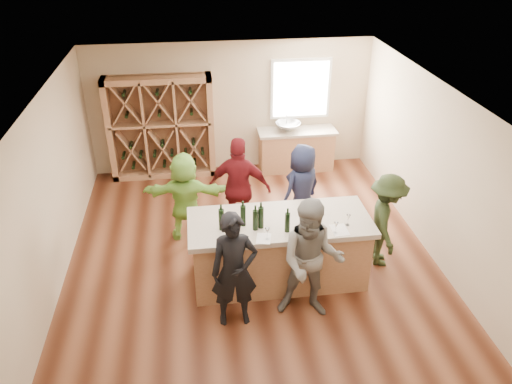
{
  "coord_description": "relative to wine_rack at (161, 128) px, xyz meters",
  "views": [
    {
      "loc": [
        -0.82,
        -6.67,
        5.07
      ],
      "look_at": [
        0.1,
        0.2,
        1.15
      ],
      "focal_mm": 35.0,
      "sensor_mm": 36.0,
      "label": 1
    }
  ],
  "objects": [
    {
      "name": "wall_right",
      "position": [
        4.55,
        -3.27,
        0.3
      ],
      "size": [
        0.1,
        7.0,
        2.8
      ],
      "primitive_type": "cube",
      "color": "#C5AE8F",
      "rests_on": "ground"
    },
    {
      "name": "person_near_right",
      "position": [
        2.15,
        -4.65,
        -0.18
      ],
      "size": [
        0.98,
        0.68,
        1.84
      ],
      "primitive_type": "imported",
      "rotation": [
        0.0,
        0.0,
        -0.23
      ],
      "color": "slate",
      "rests_on": "floor"
    },
    {
      "name": "tasting_counter_top",
      "position": [
        1.85,
        -3.84,
        -0.06
      ],
      "size": [
        2.72,
        1.12,
        0.08
      ],
      "primitive_type": "cube",
      "color": "#B0A18F",
      "rests_on": "tasting_counter_base"
    },
    {
      "name": "wine_glass_e",
      "position": [
        2.81,
        -4.1,
        0.06
      ],
      "size": [
        0.08,
        0.08,
        0.16
      ],
      "primitive_type": "cone",
      "rotation": [
        0.0,
        0.0,
        0.38
      ],
      "color": "white",
      "rests_on": "tasting_counter_top"
    },
    {
      "name": "tasting_menu_a",
      "position": [
        1.55,
        -4.27,
        -0.02
      ],
      "size": [
        0.25,
        0.31,
        0.0
      ],
      "primitive_type": "cube",
      "rotation": [
        0.0,
        0.0,
        -0.22
      ],
      "color": "white",
      "rests_on": "tasting_counter_top"
    },
    {
      "name": "back_counter_top",
      "position": [
        2.9,
        -0.07,
        -0.21
      ],
      "size": [
        1.7,
        0.62,
        0.06
      ],
      "primitive_type": "cube",
      "color": "#B0A18F",
      "rests_on": "back_counter_base"
    },
    {
      "name": "person_far_right",
      "position": [
        2.5,
        -2.46,
        -0.28
      ],
      "size": [
        0.95,
        0.86,
        1.63
      ],
      "primitive_type": "imported",
      "rotation": [
        0.0,
        0.0,
        3.69
      ],
      "color": "#191E38",
      "rests_on": "floor"
    },
    {
      "name": "window_frame",
      "position": [
        3.0,
        0.2,
        0.65
      ],
      "size": [
        1.3,
        0.06,
        1.3
      ],
      "primitive_type": "cube",
      "color": "white",
      "rests_on": "wall_back"
    },
    {
      "name": "person_far_mid",
      "position": [
        1.39,
        -2.5,
        -0.18
      ],
      "size": [
        1.19,
        0.83,
        1.84
      ],
      "primitive_type": "imported",
      "rotation": [
        0.0,
        0.0,
        2.86
      ],
      "color": "#590F14",
      "rests_on": "floor"
    },
    {
      "name": "wine_bottle_c",
      "position": [
        1.3,
        -3.89,
        0.14
      ],
      "size": [
        0.09,
        0.09,
        0.32
      ],
      "primitive_type": "cylinder",
      "rotation": [
        0.0,
        0.0,
        0.14
      ],
      "color": "black",
      "rests_on": "tasting_counter_top"
    },
    {
      "name": "wine_bottle_f",
      "position": [
        1.9,
        -4.14,
        0.13
      ],
      "size": [
        0.07,
        0.07,
        0.3
      ],
      "primitive_type": "cylinder",
      "color": "black",
      "rests_on": "tasting_counter_top"
    },
    {
      "name": "wine_bottle_b",
      "position": [
        1.17,
        -4.13,
        0.12
      ],
      "size": [
        0.09,
        0.09,
        0.28
      ],
      "primitive_type": "cylinder",
      "rotation": [
        0.0,
        0.0,
        -0.36
      ],
      "color": "black",
      "rests_on": "tasting_counter_top"
    },
    {
      "name": "wine_bottle_e",
      "position": [
        1.55,
        -3.99,
        0.15
      ],
      "size": [
        0.09,
        0.09,
        0.33
      ],
      "primitive_type": "cylinder",
      "rotation": [
        0.0,
        0.0,
        -0.08
      ],
      "color": "black",
      "rests_on": "tasting_counter_top"
    },
    {
      "name": "wall_left",
      "position": [
        -1.55,
        -3.27,
        0.3
      ],
      "size": [
        0.1,
        7.0,
        2.8
      ],
      "primitive_type": "cube",
      "color": "#C5AE8F",
      "rests_on": "ground"
    },
    {
      "name": "wine_bottle_d",
      "position": [
        1.46,
        -4.03,
        0.14
      ],
      "size": [
        0.1,
        0.1,
        0.32
      ],
      "primitive_type": "cylinder",
      "rotation": [
        0.0,
        0.0,
        -0.29
      ],
      "color": "black",
      "rests_on": "tasting_counter_top"
    },
    {
      "name": "wall_back",
      "position": [
        1.5,
        0.28,
        0.3
      ],
      "size": [
        6.0,
        0.1,
        2.8
      ],
      "primitive_type": "cube",
      "color": "#C5AE8F",
      "rests_on": "ground"
    },
    {
      "name": "wine_glass_a",
      "position": [
        1.59,
        -4.3,
        0.07
      ],
      "size": [
        0.08,
        0.08,
        0.19
      ],
      "primitive_type": "cone",
      "rotation": [
        0.0,
        0.0,
        0.05
      ],
      "color": "white",
      "rests_on": "tasting_counter_top"
    },
    {
      "name": "window_pane",
      "position": [
        3.0,
        0.17,
        0.65
      ],
      "size": [
        1.18,
        0.01,
        1.18
      ],
      "primitive_type": "cube",
      "color": "white",
      "rests_on": "wall_back"
    },
    {
      "name": "back_counter_base",
      "position": [
        2.9,
        -0.07,
        -0.67
      ],
      "size": [
        1.6,
        0.58,
        0.86
      ],
      "primitive_type": "cube",
      "color": "#A7744F",
      "rests_on": "floor"
    },
    {
      "name": "wall_front",
      "position": [
        1.5,
        -6.82,
        0.3
      ],
      "size": [
        6.0,
        0.1,
        2.8
      ],
      "primitive_type": "cube",
      "color": "#C5AE8F",
      "rests_on": "ground"
    },
    {
      "name": "person_near_left",
      "position": [
        1.09,
        -4.67,
        -0.23
      ],
      "size": [
        0.64,
        0.48,
        1.74
      ],
      "primitive_type": "imported",
      "rotation": [
        0.0,
        0.0,
        0.02
      ],
      "color": "black",
      "rests_on": "floor"
    },
    {
      "name": "tasting_counter_base",
      "position": [
        1.85,
        -3.84,
        -0.6
      ],
      "size": [
        2.6,
        1.0,
        1.0
      ],
      "primitive_type": "cube",
      "color": "#A7744F",
      "rests_on": "floor"
    },
    {
      "name": "person_far_left",
      "position": [
        0.46,
        -2.47,
        -0.29
      ],
      "size": [
        1.55,
        0.7,
        1.61
      ],
      "primitive_type": "imported",
      "rotation": [
        0.0,
        0.0,
        3.03
      ],
      "color": "#8CC64C",
      "rests_on": "floor"
    },
    {
      "name": "floor",
      "position": [
        1.5,
        -3.27,
        -1.15
      ],
      "size": [
        6.0,
        7.0,
        0.1
      ],
      "primitive_type": "cube",
      "color": "brown",
      "rests_on": "ground"
    },
    {
      "name": "wine_glass_c",
      "position": [
        2.58,
        -4.27,
        0.07
      ],
      "size": [
        0.08,
        0.08,
        0.17
      ],
      "primitive_type": "cone",
      "rotation": [
        0.0,
        0.0,
        -0.17
      ],
      "color": "white",
      "rests_on": "tasting_counter_top"
    },
    {
      "name": "person_server",
      "position": [
        3.6,
        -3.63,
        -0.31
      ],
      "size": [
        0.69,
        1.1,
        1.59
      ],
      "primitive_type": "imported",
      "rotation": [
        0.0,
        0.0,
        1.35
      ],
      "color": "#263319",
      "rests_on": "floor"
    },
    {
      "name": "wine_glass_d",
      "position": [
        2.29,
        -3.95,
        0.06
      ],
      "size": [
        0.08,
        0.08,
        0.17
      ],
      "primitive_type": "cone",
      "rotation": [
        0.0,
        0.0,
        0.41
      ],
      "color": "white",
      "rests_on": "tasting_counter_top"
    },
    {
      "name": "ceiling",
      "position": [
        1.5,
        -3.27,
        1.75
      ],
      "size": [
        6.0,
        7.0,
        0.1
      ],
      "primitive_type": "cube",
      "color": "white",
      "rests_on": "ground"
    },
    {
      "name": "wine_glass_b",
      "position": [
        2.06,
        -4.27,
        0.06
      ],
      "size": [
        0.08,
        0.08,
        0.17
      ],
      "primitive_type": "cone",
      "rotation": [
        0.0,
        0.0,
        -0.31
      ],
      "color": "white",
      "rests_on": "tasting_counter_top"
    },
    {
      "name": "tasting_menu_c",
      "position": [
        2.66,
        -4.2,
        -0.02
      ],
      "size": [
        0.23,
        0.32,
        0.0
      ],
      "primitive_type": "cube",
      "rotation": [
        0.0,
        0.0,
        0.02
      ],
      "color": "white",
      "rests_on": "tasting_counter_top"
    },
    {
      "name": "faucet",
      "position": [
        2.7,
        0.11,
        -0.03
      ],
      "size": [
        0.02,
        0.02,
        0.3
      ],
      "primitive_type": "cylinder",
      "color": "silver",
      "rests_on": "back_counter_top"
    },
    {
      "name": "wine_bottle_a",
      "position": [
        0.99,
        -3.96,
        0.14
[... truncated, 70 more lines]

